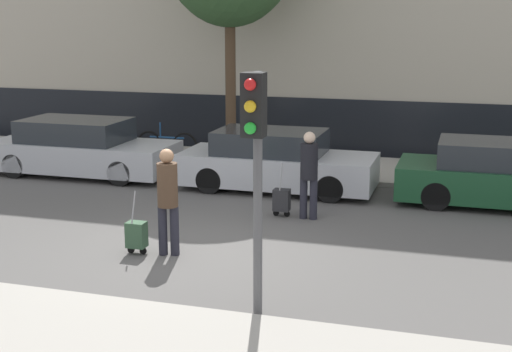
# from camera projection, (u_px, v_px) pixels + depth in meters

# --- Properties ---
(ground_plane) EXTENTS (80.00, 80.00, 0.00)m
(ground_plane) POSITION_uv_depth(u_px,v_px,m) (188.00, 250.00, 12.22)
(ground_plane) COLOR #565451
(sidewalk_near) EXTENTS (28.00, 2.50, 0.12)m
(sidewalk_near) POSITION_uv_depth(u_px,v_px,m) (72.00, 340.00, 8.70)
(sidewalk_near) COLOR #A39E93
(sidewalk_near) RESTS_ON ground_plane
(sidewalk_far) EXTENTS (28.00, 3.00, 0.12)m
(sidewalk_far) POSITION_uv_depth(u_px,v_px,m) (288.00, 165.00, 18.74)
(sidewalk_far) COLOR #A39E93
(sidewalk_far) RESTS_ON ground_plane
(parked_car_0) EXTENTS (4.66, 1.85, 1.40)m
(parked_car_0) POSITION_uv_depth(u_px,v_px,m) (81.00, 149.00, 17.83)
(parked_car_0) COLOR #B7BABF
(parked_car_0) RESTS_ON ground_plane
(parked_car_1) EXTENTS (4.44, 1.77, 1.37)m
(parked_car_1) POSITION_uv_depth(u_px,v_px,m) (276.00, 162.00, 16.28)
(parked_car_1) COLOR #B7BABF
(parked_car_1) RESTS_ON ground_plane
(parked_car_2) EXTENTS (4.47, 1.79, 1.36)m
(parked_car_2) POSITION_uv_depth(u_px,v_px,m) (504.00, 176.00, 14.90)
(parked_car_2) COLOR #194728
(parked_car_2) RESTS_ON ground_plane
(pedestrian_left) EXTENTS (0.35, 0.34, 1.81)m
(pedestrian_left) POSITION_uv_depth(u_px,v_px,m) (168.00, 195.00, 11.74)
(pedestrian_left) COLOR #23232D
(pedestrian_left) RESTS_ON ground_plane
(trolley_left) EXTENTS (0.34, 0.29, 1.09)m
(trolley_left) POSITION_uv_depth(u_px,v_px,m) (136.00, 235.00, 11.93)
(trolley_left) COLOR #335138
(trolley_left) RESTS_ON ground_plane
(pedestrian_right) EXTENTS (0.35, 0.34, 1.74)m
(pedestrian_right) POSITION_uv_depth(u_px,v_px,m) (309.00, 170.00, 13.84)
(pedestrian_right) COLOR #23232D
(pedestrian_right) RESTS_ON ground_plane
(trolley_right) EXTENTS (0.34, 0.29, 1.10)m
(trolley_right) POSITION_uv_depth(u_px,v_px,m) (282.00, 200.00, 14.16)
(trolley_right) COLOR #262628
(trolley_right) RESTS_ON ground_plane
(traffic_light) EXTENTS (0.28, 0.47, 3.25)m
(traffic_light) POSITION_uv_depth(u_px,v_px,m) (255.00, 146.00, 8.95)
(traffic_light) COLOR #515154
(traffic_light) RESTS_ON ground_plane
(parked_bicycle) EXTENTS (1.77, 0.06, 0.96)m
(parked_bicycle) POSITION_uv_depth(u_px,v_px,m) (167.00, 144.00, 19.38)
(parked_bicycle) COLOR black
(parked_bicycle) RESTS_ON sidewalk_far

